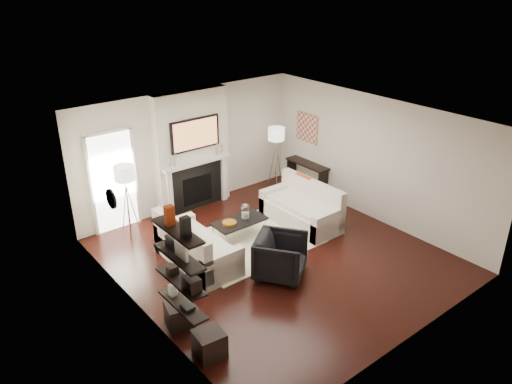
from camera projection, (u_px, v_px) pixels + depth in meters
room_envelope at (277, 193)px, 9.03m from camera, size 6.00×6.00×6.00m
chimney_breast at (192, 151)px, 11.08m from camera, size 1.80×0.25×2.70m
fireplace_surround at (197, 187)px, 11.32m from camera, size 1.30×0.02×1.04m
firebox at (198, 190)px, 11.35m from camera, size 0.75×0.02×0.65m
mantel_pilaster_l at (170, 194)px, 10.88m from camera, size 0.12×0.08×1.10m
mantel_pilaster_r at (224, 178)px, 11.70m from camera, size 0.12×0.08×1.10m
mantel_shelf at (197, 163)px, 11.04m from camera, size 1.70×0.18×0.07m
tv_body at (195, 134)px, 10.78m from camera, size 1.20×0.06×0.70m
tv_screen at (196, 134)px, 10.76m from camera, size 1.10×0.00×0.62m
candlestick_l_tall at (175, 160)px, 10.66m from camera, size 0.04×0.04×0.30m
candlestick_l_short at (169, 163)px, 10.60m from camera, size 0.04×0.04×0.24m
candlestick_r_tall at (217, 149)px, 11.28m from camera, size 0.04×0.04×0.30m
candlestick_r_short at (222, 149)px, 11.37m from camera, size 0.04×0.04×0.24m
hallway_panel at (113, 182)px, 10.22m from camera, size 0.90×0.02×2.10m
door_trim_l at (91, 188)px, 9.94m from camera, size 0.06×0.06×2.16m
door_trim_r at (135, 177)px, 10.48m from camera, size 0.06×0.06×2.16m
door_trim_top at (107, 132)px, 9.76m from camera, size 1.02×0.06×0.06m
rug at (247, 242)px, 10.08m from camera, size 2.60×2.00×0.01m
loveseat_left_base at (198, 253)px, 9.30m from camera, size 0.85×1.80×0.42m
loveseat_left_back at (181, 244)px, 8.98m from camera, size 0.18×1.80×0.80m
loveseat_left_arm_n at (223, 268)px, 8.68m from camera, size 0.85×0.18×0.60m
loveseat_left_arm_s at (175, 233)px, 9.84m from camera, size 0.85×0.18×0.60m
loveseat_left_cushion at (200, 240)px, 9.22m from camera, size 0.63×1.44×0.10m
pillow_left_orange at (172, 228)px, 9.10m from camera, size 0.10×0.42×0.42m
pillow_left_charcoal at (190, 242)px, 8.68m from camera, size 0.10×0.40×0.40m
loveseat_right_base at (300, 215)px, 10.72m from camera, size 0.85×1.80×0.42m
loveseat_right_back at (312, 198)px, 10.78m from camera, size 0.18×1.80×0.80m
loveseat_right_arm_n at (328, 225)px, 10.11m from camera, size 0.85×0.18×0.60m
loveseat_right_arm_s at (276, 199)px, 11.26m from camera, size 0.85×0.18×0.60m
loveseat_right_cushion at (299, 205)px, 10.58m from camera, size 0.63×1.44×0.10m
pillow_right_orange at (303, 185)px, 10.91m from camera, size 0.10×0.42×0.42m
pillow_right_charcoal at (323, 194)px, 10.49m from camera, size 0.10×0.40×0.40m
coffee_table at (239, 221)px, 10.05m from camera, size 1.10×0.55×0.04m
coffee_leg_nw at (226, 242)px, 9.70m from camera, size 0.02×0.02×0.38m
coffee_leg_ne at (265, 227)px, 10.27m from camera, size 0.02×0.02×0.38m
coffee_leg_sw at (213, 234)px, 10.01m from camera, size 0.02×0.02×0.38m
coffee_leg_se at (252, 219)px, 10.58m from camera, size 0.02×0.02×0.38m
hurricane_glass at (245, 212)px, 10.07m from camera, size 0.17×0.17×0.30m
hurricane_candle at (245, 215)px, 10.10m from camera, size 0.10×0.10×0.15m
copper_bowl at (229, 223)px, 9.89m from camera, size 0.29×0.29×0.05m
armchair at (281, 255)px, 8.83m from camera, size 1.14×1.13×0.87m
lamp_left_post at (129, 212)px, 9.97m from camera, size 0.02×0.02×1.20m
lamp_left_shade at (124, 173)px, 9.62m from camera, size 0.40×0.40×0.30m
lamp_left_leg_a at (134, 211)px, 10.04m from camera, size 0.25×0.02×1.23m
lamp_left_leg_b at (124, 211)px, 10.01m from camera, size 0.14×0.22×1.23m
lamp_left_leg_c at (128, 215)px, 9.88m from camera, size 0.14×0.22×1.23m
lamp_right_post at (276, 167)px, 12.21m from camera, size 0.02×0.02×1.20m
lamp_right_shade at (276, 134)px, 11.85m from camera, size 0.40×0.40×0.30m
lamp_right_leg_a at (279, 166)px, 12.27m from camera, size 0.25×0.02×1.23m
lamp_right_leg_b at (272, 166)px, 12.24m from camera, size 0.14×0.22×1.23m
lamp_right_leg_c at (277, 169)px, 12.11m from camera, size 0.14×0.22×1.23m
console_top at (307, 164)px, 12.05m from camera, size 0.35×1.20×0.04m
console_leg_n at (323, 185)px, 11.81m from camera, size 0.30×0.04×0.71m
console_leg_s at (291, 171)px, 12.60m from camera, size 0.30×0.04×0.71m
wall_art at (307, 128)px, 11.96m from camera, size 0.03×0.70×0.70m
shelf_bottom at (183, 305)px, 7.10m from camera, size 0.25×1.00×0.03m
shelf_lower at (181, 281)px, 6.94m from camera, size 0.25×1.00×0.04m
shelf_upper at (179, 257)px, 6.77m from camera, size 0.25×1.00×0.04m
shelf_top at (177, 231)px, 6.61m from camera, size 0.25×1.00×0.04m
decor_magfile_a at (185, 227)px, 6.38m from camera, size 0.12×0.10×0.28m
decor_magfile_b at (169, 215)px, 6.67m from camera, size 0.12×0.10×0.28m
decor_frame_a at (181, 251)px, 6.66m from camera, size 0.04×0.30×0.22m
decor_frame_b at (170, 243)px, 6.89m from camera, size 0.04×0.22×0.18m
decor_wine_rack at (192, 284)px, 6.68m from camera, size 0.18×0.25×0.20m
decor_box_small at (173, 270)px, 7.06m from camera, size 0.15×0.12×0.12m
decor_books at (188, 307)px, 6.99m from camera, size 0.14×0.20×0.05m
decor_box_tall at (173, 290)px, 7.25m from camera, size 0.10×0.10×0.18m
clock_rim at (111, 199)px, 7.98m from camera, size 0.04×0.34×0.34m
clock_face at (113, 198)px, 7.99m from camera, size 0.01×0.29×0.29m
ottoman_near at (180, 315)px, 7.68m from camera, size 0.48×0.48×0.40m
ottoman_far at (209, 344)px, 7.09m from camera, size 0.44×0.44×0.40m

